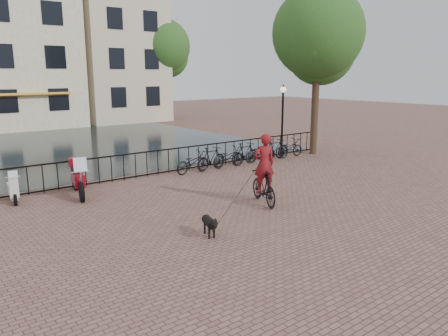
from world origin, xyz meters
TOP-DOWN VIEW (x-y plane):
  - ground at (0.00, 0.00)m, footprint 100.00×100.00m
  - canal_water at (0.00, 17.30)m, footprint 20.00×20.00m
  - railing at (0.00, 8.00)m, footprint 20.00×0.05m
  - canal_house_mid at (0.50, 30.00)m, footprint 8.00×9.50m
  - canal_house_right at (8.50, 30.00)m, footprint 7.00×9.00m
  - tree_near_right at (9.20, 7.30)m, footprint 4.48×4.48m
  - tree_far_right at (12.00, 27.00)m, footprint 4.76×4.76m
  - lamp_post at (7.20, 7.60)m, footprint 0.30×0.30m
  - cyclist at (1.10, 2.38)m, footprint 1.18×1.98m
  - dog at (-1.91, 1.17)m, footprint 0.53×0.89m
  - motorcycle at (-3.18, 6.90)m, footprint 0.96×2.16m
  - scooter at (-5.09, 7.49)m, footprint 0.50×1.27m
  - parked_bike_0 at (1.80, 7.40)m, footprint 1.78×0.80m
  - parked_bike_1 at (2.75, 7.40)m, footprint 1.72×0.73m
  - parked_bike_2 at (3.70, 7.40)m, footprint 1.72×0.61m
  - parked_bike_3 at (4.65, 7.40)m, footprint 1.70×0.62m
  - parked_bike_4 at (5.60, 7.40)m, footprint 1.76×0.73m
  - parked_bike_5 at (6.55, 7.40)m, footprint 1.70×0.62m
  - parked_bike_6 at (7.50, 7.40)m, footprint 1.75×0.70m

SIDE VIEW (x-z plane):
  - ground at x=0.00m, z-range 0.00..0.00m
  - canal_water at x=0.00m, z-range 0.00..0.00m
  - dog at x=-1.91m, z-range 0.00..0.57m
  - parked_bike_0 at x=1.80m, z-range 0.00..0.90m
  - parked_bike_2 at x=3.70m, z-range 0.00..0.90m
  - parked_bike_4 at x=5.60m, z-range 0.00..0.90m
  - parked_bike_6 at x=7.50m, z-range 0.00..0.90m
  - parked_bike_1 at x=2.75m, z-range 0.00..1.00m
  - parked_bike_3 at x=4.65m, z-range 0.00..1.00m
  - parked_bike_5 at x=6.55m, z-range 0.00..1.00m
  - railing at x=0.00m, z-range -0.01..1.02m
  - scooter at x=-5.09m, z-range 0.00..1.15m
  - motorcycle at x=-3.18m, z-range 0.00..1.50m
  - cyclist at x=1.10m, z-range -0.31..2.29m
  - lamp_post at x=7.20m, z-range 0.65..4.10m
  - canal_house_mid at x=0.50m, z-range 0.00..11.80m
  - tree_near_right at x=9.20m, z-range 1.85..10.09m
  - tree_far_right at x=12.00m, z-range 1.97..10.73m
  - canal_house_right at x=8.50m, z-range 0.00..13.30m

